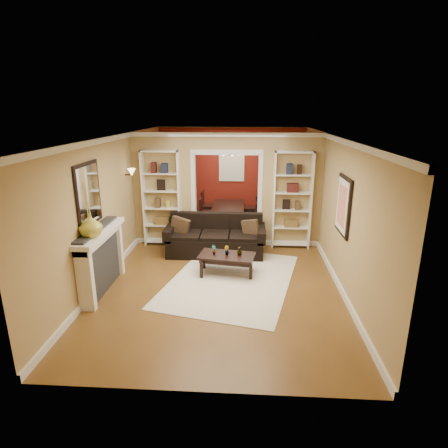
# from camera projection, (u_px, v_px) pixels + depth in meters

# --- Properties ---
(floor) EXTENTS (8.00, 8.00, 0.00)m
(floor) POSITION_uv_depth(u_px,v_px,m) (223.00, 261.00, 8.23)
(floor) COLOR brown
(floor) RESTS_ON ground
(ceiling) EXTENTS (8.00, 8.00, 0.00)m
(ceiling) POSITION_uv_depth(u_px,v_px,m) (223.00, 136.00, 7.44)
(ceiling) COLOR white
(ceiling) RESTS_ON ground
(wall_back) EXTENTS (8.00, 0.00, 8.00)m
(wall_back) POSITION_uv_depth(u_px,v_px,m) (232.00, 171.00, 11.66)
(wall_back) COLOR tan
(wall_back) RESTS_ON ground
(wall_front) EXTENTS (8.00, 0.00, 8.00)m
(wall_front) POSITION_uv_depth(u_px,v_px,m) (200.00, 289.00, 4.02)
(wall_front) COLOR tan
(wall_front) RESTS_ON ground
(wall_left) EXTENTS (0.00, 8.00, 8.00)m
(wall_left) POSITION_uv_depth(u_px,v_px,m) (118.00, 200.00, 7.97)
(wall_left) COLOR tan
(wall_left) RESTS_ON ground
(wall_right) EXTENTS (0.00, 8.00, 8.00)m
(wall_right) POSITION_uv_depth(u_px,v_px,m) (332.00, 203.00, 7.70)
(wall_right) COLOR tan
(wall_right) RESTS_ON ground
(partition_wall) EXTENTS (4.50, 0.15, 2.70)m
(partition_wall) POSITION_uv_depth(u_px,v_px,m) (227.00, 190.00, 8.98)
(partition_wall) COLOR tan
(partition_wall) RESTS_ON floor
(red_back_panel) EXTENTS (4.44, 0.04, 2.64)m
(red_back_panel) POSITION_uv_depth(u_px,v_px,m) (232.00, 173.00, 11.64)
(red_back_panel) COLOR maroon
(red_back_panel) RESTS_ON floor
(dining_window) EXTENTS (0.78, 0.03, 0.98)m
(dining_window) POSITION_uv_depth(u_px,v_px,m) (232.00, 165.00, 11.53)
(dining_window) COLOR #8CA5CC
(dining_window) RESTS_ON wall_back
(area_rug) EXTENTS (2.89, 3.55, 0.01)m
(area_rug) POSITION_uv_depth(u_px,v_px,m) (231.00, 279.00, 7.33)
(area_rug) COLOR silver
(area_rug) RESTS_ON floor
(sofa) EXTENTS (2.26, 0.98, 0.88)m
(sofa) POSITION_uv_depth(u_px,v_px,m) (215.00, 235.00, 8.55)
(sofa) COLOR black
(sofa) RESTS_ON floor
(pillow_left) EXTENTS (0.44, 0.23, 0.42)m
(pillow_left) POSITION_uv_depth(u_px,v_px,m) (180.00, 227.00, 8.52)
(pillow_left) COLOR #513922
(pillow_left) RESTS_ON sofa
(pillow_right) EXTENTS (0.39, 0.24, 0.38)m
(pillow_right) POSITION_uv_depth(u_px,v_px,m) (251.00, 229.00, 8.43)
(pillow_right) COLOR #513922
(pillow_right) RESTS_ON sofa
(coffee_table) EXTENTS (1.17, 0.75, 0.41)m
(coffee_table) POSITION_uv_depth(u_px,v_px,m) (227.00, 264.00, 7.54)
(coffee_table) COLOR black
(coffee_table) RESTS_ON floor
(plant_left) EXTENTS (0.12, 0.13, 0.20)m
(plant_left) POSITION_uv_depth(u_px,v_px,m) (214.00, 250.00, 7.46)
(plant_left) COLOR #336626
(plant_left) RESTS_ON coffee_table
(plant_center) EXTENTS (0.13, 0.13, 0.19)m
(plant_center) POSITION_uv_depth(u_px,v_px,m) (227.00, 250.00, 7.45)
(plant_center) COLOR #336626
(plant_center) RESTS_ON coffee_table
(plant_right) EXTENTS (0.12, 0.12, 0.19)m
(plant_right) POSITION_uv_depth(u_px,v_px,m) (239.00, 251.00, 7.44)
(plant_right) COLOR #336626
(plant_right) RESTS_ON coffee_table
(bookshelf_left) EXTENTS (0.90, 0.30, 2.30)m
(bookshelf_left) POSITION_uv_depth(u_px,v_px,m) (162.00, 199.00, 8.97)
(bookshelf_left) COLOR white
(bookshelf_left) RESTS_ON floor
(bookshelf_right) EXTENTS (0.90, 0.30, 2.30)m
(bookshelf_right) POSITION_uv_depth(u_px,v_px,m) (292.00, 200.00, 8.79)
(bookshelf_right) COLOR white
(bookshelf_right) RESTS_ON floor
(fireplace) EXTENTS (0.32, 1.70, 1.16)m
(fireplace) POSITION_uv_depth(u_px,v_px,m) (103.00, 261.00, 6.76)
(fireplace) COLOR white
(fireplace) RESTS_ON floor
(vase) EXTENTS (0.49, 0.49, 0.40)m
(vase) POSITION_uv_depth(u_px,v_px,m) (90.00, 225.00, 6.18)
(vase) COLOR gold
(vase) RESTS_ON fireplace
(mirror) EXTENTS (0.03, 0.95, 1.10)m
(mirror) POSITION_uv_depth(u_px,v_px,m) (88.00, 195.00, 6.41)
(mirror) COLOR silver
(mirror) RESTS_ON wall_left
(wall_sconce) EXTENTS (0.18, 0.18, 0.22)m
(wall_sconce) POSITION_uv_depth(u_px,v_px,m) (129.00, 173.00, 8.35)
(wall_sconce) COLOR #FFE0A5
(wall_sconce) RESTS_ON wall_left
(framed_art) EXTENTS (0.04, 0.85, 1.05)m
(framed_art) POSITION_uv_depth(u_px,v_px,m) (343.00, 206.00, 6.69)
(framed_art) COLOR black
(framed_art) RESTS_ON wall_right
(dining_table) EXTENTS (1.62, 0.91, 0.57)m
(dining_table) POSITION_uv_depth(u_px,v_px,m) (229.00, 215.00, 10.77)
(dining_table) COLOR black
(dining_table) RESTS_ON floor
(dining_chair_nw) EXTENTS (0.48, 0.48, 0.87)m
(dining_chair_nw) POSITION_uv_depth(u_px,v_px,m) (209.00, 213.00, 10.47)
(dining_chair_nw) COLOR black
(dining_chair_nw) RESTS_ON floor
(dining_chair_ne) EXTENTS (0.39, 0.39, 0.76)m
(dining_chair_ne) POSITION_uv_depth(u_px,v_px,m) (249.00, 215.00, 10.42)
(dining_chair_ne) COLOR black
(dining_chair_ne) RESTS_ON floor
(dining_chair_sw) EXTENTS (0.56, 0.56, 0.95)m
(dining_chair_sw) POSITION_uv_depth(u_px,v_px,m) (211.00, 206.00, 11.03)
(dining_chair_sw) COLOR black
(dining_chair_sw) RESTS_ON floor
(dining_chair_se) EXTENTS (0.50, 0.50, 0.85)m
(dining_chair_se) POSITION_uv_depth(u_px,v_px,m) (249.00, 208.00, 10.98)
(dining_chair_se) COLOR black
(dining_chair_se) RESTS_ON floor
(chandelier) EXTENTS (0.50, 0.50, 0.30)m
(chandelier) POSITION_uv_depth(u_px,v_px,m) (230.00, 155.00, 10.22)
(chandelier) COLOR #301E16
(chandelier) RESTS_ON ceiling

